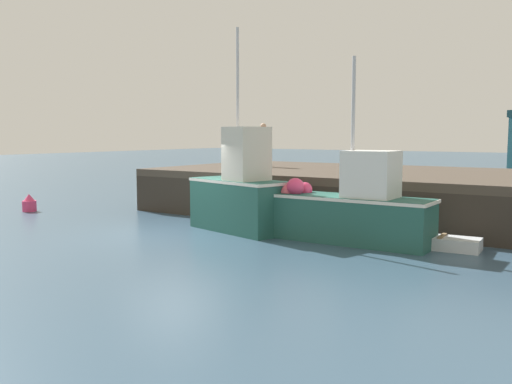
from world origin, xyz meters
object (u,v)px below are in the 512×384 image
Objects in this scene: fishing_boat_near_left at (240,194)px; fishing_boat_near_right at (352,209)px; rowboat at (442,243)px; dockworker at (263,145)px; mooring_buoy_foreground at (29,204)px.

fishing_boat_near_right is (3.39, 0.21, -0.21)m from fishing_boat_near_left.
fishing_boat_near_right is 2.59× the size of rowboat.
fishing_boat_near_right reaches higher than dockworker.
fishing_boat_near_left is at bearing -176.49° from fishing_boat_near_right.
mooring_buoy_foreground is (-12.14, -1.05, -0.60)m from fishing_boat_near_right.
rowboat is 14.38m from mooring_buoy_foreground.
fishing_boat_near_right is 2.33m from rowboat.
mooring_buoy_foreground is at bearing -135.34° from dockworker.
fishing_boat_near_right is at bearing -168.12° from rowboat.
rowboat is at bearing 6.81° from fishing_boat_near_left.
dockworker is (-2.58, 5.25, 1.28)m from fishing_boat_near_left.
fishing_boat_near_left reaches higher than rowboat.
fishing_boat_near_left reaches higher than mooring_buoy_foreground.
mooring_buoy_foreground is (-8.74, -0.84, -0.80)m from fishing_boat_near_left.
rowboat is 2.87× the size of mooring_buoy_foreground.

